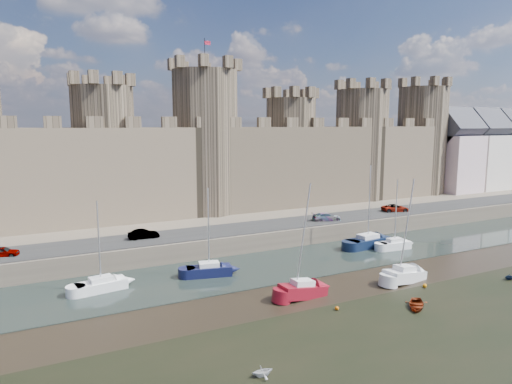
% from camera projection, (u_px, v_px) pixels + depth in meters
% --- Properties ---
extents(ground, '(160.00, 160.00, 0.00)m').
position_uv_depth(ground, '(411.00, 360.00, 33.35)').
color(ground, black).
rests_on(ground, ground).
extents(water_channel, '(160.00, 12.00, 0.08)m').
position_uv_depth(water_channel, '(262.00, 267.00, 54.60)').
color(water_channel, black).
rests_on(water_channel, ground).
extents(quay, '(160.00, 60.00, 2.50)m').
position_uv_depth(quay, '(175.00, 208.00, 86.30)').
color(quay, '#4C443A').
rests_on(quay, ground).
extents(road, '(160.00, 7.00, 0.10)m').
position_uv_depth(road, '(229.00, 230.00, 63.08)').
color(road, black).
rests_on(road, quay).
extents(castle, '(108.50, 11.00, 29.00)m').
position_uv_depth(castle, '(191.00, 157.00, 73.84)').
color(castle, '#42382B').
rests_on(castle, quay).
extents(townhouses, '(35.50, 9.05, 18.13)m').
position_uv_depth(townhouses, '(497.00, 152.00, 103.96)').
color(townhouses, beige).
rests_on(townhouses, quay).
extents(car_0, '(3.67, 2.27, 1.17)m').
position_uv_depth(car_0, '(2.00, 252.00, 50.41)').
color(car_0, gray).
rests_on(car_0, quay).
extents(car_1, '(3.87, 1.43, 1.26)m').
position_uv_depth(car_1, '(144.00, 234.00, 58.12)').
color(car_1, gray).
rests_on(car_1, quay).
extents(car_2, '(4.69, 2.93, 1.27)m').
position_uv_depth(car_2, '(327.00, 217.00, 68.90)').
color(car_2, gray).
rests_on(car_2, quay).
extents(car_3, '(4.94, 3.36, 1.26)m').
position_uv_depth(car_3, '(395.00, 208.00, 75.98)').
color(car_3, gray).
rests_on(car_3, quay).
extents(sailboat_0, '(5.26, 2.68, 9.39)m').
position_uv_depth(sailboat_0, '(101.00, 284.00, 46.82)').
color(sailboat_0, white).
rests_on(sailboat_0, ground).
extents(sailboat_1, '(5.31, 3.01, 10.03)m').
position_uv_depth(sailboat_1, '(209.00, 270.00, 51.42)').
color(sailboat_1, black).
rests_on(sailboat_1, ground).
extents(sailboat_2, '(4.59, 2.16, 9.59)m').
position_uv_depth(sailboat_2, '(394.00, 244.00, 62.36)').
color(sailboat_2, white).
rests_on(sailboat_2, ground).
extents(sailboat_3, '(6.74, 3.24, 11.40)m').
position_uv_depth(sailboat_3, '(368.00, 241.00, 63.52)').
color(sailboat_3, black).
rests_on(sailboat_3, ground).
extents(sailboat_4, '(5.02, 2.20, 11.48)m').
position_uv_depth(sailboat_4, '(303.00, 289.00, 45.24)').
color(sailboat_4, maroon).
rests_on(sailboat_4, ground).
extents(sailboat_5, '(5.49, 2.78, 11.33)m').
position_uv_depth(sailboat_5, '(404.00, 274.00, 49.79)').
color(sailboat_5, silver).
rests_on(sailboat_5, ground).
extents(dinghy_3, '(1.69, 1.52, 0.78)m').
position_uv_depth(dinghy_3, '(262.00, 372.00, 31.05)').
color(dinghy_3, silver).
rests_on(dinghy_3, ground).
extents(dinghy_4, '(3.48, 3.49, 0.60)m').
position_uv_depth(dinghy_4, '(416.00, 306.00, 42.53)').
color(dinghy_4, maroon).
rests_on(dinghy_4, ground).
extents(dinghy_7, '(1.51, 1.37, 0.70)m').
position_uv_depth(dinghy_7, '(510.00, 277.00, 50.23)').
color(dinghy_7, black).
rests_on(dinghy_7, ground).
extents(buoy_1, '(0.39, 0.39, 0.39)m').
position_uv_depth(buoy_1, '(337.00, 308.00, 42.17)').
color(buoy_1, '#C45708').
rests_on(buoy_1, ground).
extents(buoy_3, '(0.44, 0.44, 0.44)m').
position_uv_depth(buoy_3, '(425.00, 286.00, 47.93)').
color(buoy_3, '#BA6908').
rests_on(buoy_3, ground).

